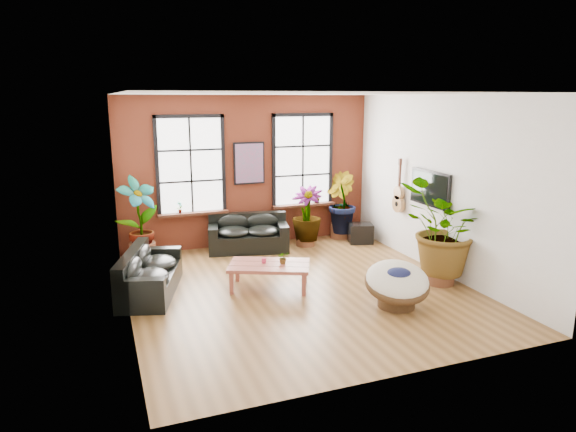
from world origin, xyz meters
The scene contains 19 objects.
room centered at (0.00, 0.15, 1.75)m, with size 6.04×6.54×3.54m.
sofa_back centered at (-0.18, 2.74, 0.37)m, with size 1.95×1.25×0.82m.
sofa_left centered at (-2.62, 0.76, 0.35)m, with size 1.37×2.14×0.78m.
coffee_table centered at (-0.50, 0.24, 0.41)m, with size 1.67×1.35×0.56m.
papasan_chair centered at (1.23, -1.32, 0.42)m, with size 1.36×1.37×0.81m.
poster centered at (0.00, 3.18, 1.95)m, with size 0.74×0.06×0.98m.
tv_wall_unit centered at (2.93, 0.60, 1.54)m, with size 0.13×1.86×1.20m.
media_box centered at (2.53, 2.36, 0.23)m, with size 0.68×0.62×0.47m.
pot_back_left centered at (-2.54, 2.72, 0.20)m, with size 0.70×0.70×0.41m.
pot_back_right centered at (2.28, 2.95, 0.18)m, with size 0.63×0.63×0.37m.
pot_right_wall centered at (2.60, -0.65, 0.20)m, with size 0.60×0.60×0.40m.
pot_mid centered at (1.19, 2.60, 0.16)m, with size 0.54×0.54×0.32m.
floor_plant_back_left centered at (-2.56, 2.70, 1.00)m, with size 0.90×0.61×1.70m, color #254713.
floor_plant_back_right centered at (2.25, 2.94, 0.91)m, with size 0.83×0.67×1.51m, color #254713.
floor_plant_right_wall centered at (2.62, -0.65, 1.05)m, with size 1.61×1.39×1.79m, color #254713.
floor_plant_mid centered at (1.22, 2.60, 0.78)m, with size 0.71×0.71×1.28m, color #254713.
table_plant centered at (-0.25, 0.17, 0.58)m, with size 0.21×0.18×0.23m, color #254713.
sill_plant_left centered at (-1.65, 3.13, 1.04)m, with size 0.14×0.10×0.27m, color #254713.
sill_plant_right centered at (1.70, 3.13, 1.04)m, with size 0.15×0.15×0.27m, color #254713.
Camera 1 is at (-3.31, -8.26, 3.44)m, focal length 32.00 mm.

